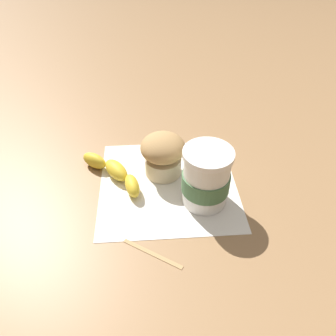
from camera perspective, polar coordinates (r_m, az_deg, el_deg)
name	(u,v)px	position (r m, az deg, el deg)	size (l,w,h in m)	color
ground_plane	(168,184)	(0.66, 0.00, -2.82)	(3.00, 3.00, 0.00)	#936D47
paper_napkin	(168,184)	(0.66, 0.00, -2.77)	(0.27, 0.27, 0.00)	white
coffee_cup	(206,178)	(0.59, 6.63, -1.77)	(0.09, 0.09, 0.12)	white
muffin	(163,154)	(0.65, -0.88, 2.51)	(0.09, 0.09, 0.09)	beige
banana	(114,172)	(0.67, -9.36, -0.62)	(0.15, 0.12, 0.03)	gold
wooden_stirrer	(152,253)	(0.55, -2.74, -14.65)	(0.11, 0.01, 0.00)	tan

